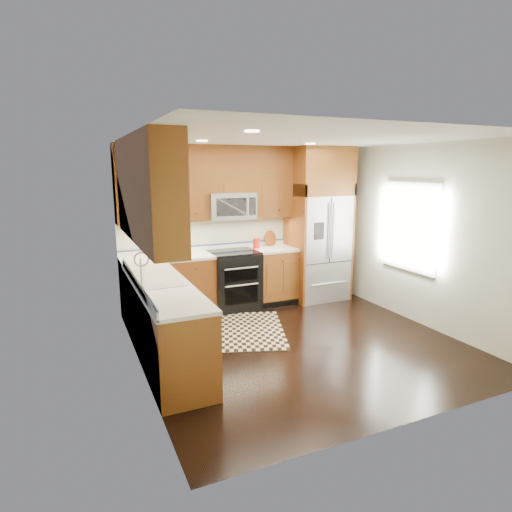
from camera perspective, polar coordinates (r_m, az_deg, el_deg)
name	(u,v)px	position (r m, az deg, el deg)	size (l,w,h in m)	color
ground	(298,342)	(5.77, 5.57, -11.38)	(4.00, 4.00, 0.00)	black
wall_back	(240,226)	(7.18, -2.11, 4.03)	(4.00, 0.02, 2.60)	#B5BCA9
wall_left	(137,259)	(4.75, -15.61, -0.37)	(0.02, 4.00, 2.60)	#B5BCA9
wall_right	(420,235)	(6.61, 21.08, 2.59)	(0.02, 4.00, 2.60)	#B5BCA9
window	(410,227)	(6.73, 19.81, 3.68)	(0.04, 1.10, 1.30)	white
base_cabinets	(187,302)	(5.96, -9.13, -6.10)	(2.85, 3.00, 0.90)	brown
countertop	(194,266)	(5.98, -8.25, -1.34)	(2.86, 3.01, 0.04)	white
upper_cabinets	(186,185)	(5.89, -9.35, 9.28)	(2.85, 3.00, 1.15)	brown
range	(234,280)	(6.95, -2.95, -3.23)	(0.76, 0.67, 0.95)	black
microwave	(230,206)	(6.86, -3.45, 6.68)	(0.76, 0.40, 0.42)	#B2B2B7
refrigerator	(318,224)	(7.44, 8.32, 4.21)	(0.98, 0.75, 2.60)	#B2B2B7
sink_faucet	(159,279)	(5.08, -12.85, -3.02)	(0.54, 0.44, 0.37)	#B2B2B7
rug	(252,330)	(6.14, -0.57, -9.81)	(0.88, 1.47, 0.01)	black
knife_block	(174,248)	(6.59, -10.93, 1.04)	(0.14, 0.17, 0.30)	tan
utensil_crock	(256,241)	(7.12, 0.06, 1.99)	(0.15, 0.15, 0.34)	#A41D14
cutting_board	(270,245)	(7.37, 1.92, 1.46)	(0.27, 0.27, 0.02)	brown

